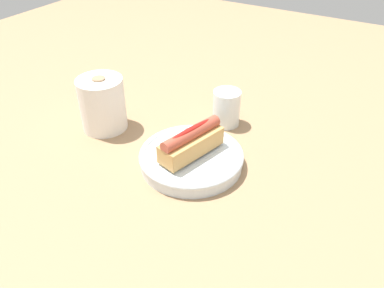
{
  "coord_description": "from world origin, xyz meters",
  "views": [
    {
      "loc": [
        -0.57,
        -0.36,
        0.53
      ],
      "look_at": [
        0.0,
        -0.02,
        0.05
      ],
      "focal_mm": 36.29,
      "sensor_mm": 36.0,
      "label": 1
    }
  ],
  "objects_px": {
    "hotdog_front": "(192,141)",
    "paper_towel_roll": "(102,104)",
    "serving_bowl": "(192,157)",
    "water_glass": "(226,109)"
  },
  "relations": [
    {
      "from": "hotdog_front",
      "to": "water_glass",
      "type": "height_order",
      "value": "hotdog_front"
    },
    {
      "from": "paper_towel_roll",
      "to": "water_glass",
      "type": "bearing_deg",
      "value": -56.5
    },
    {
      "from": "water_glass",
      "to": "paper_towel_roll",
      "type": "height_order",
      "value": "paper_towel_roll"
    },
    {
      "from": "hotdog_front",
      "to": "paper_towel_roll",
      "type": "height_order",
      "value": "paper_towel_roll"
    },
    {
      "from": "serving_bowl",
      "to": "paper_towel_roll",
      "type": "distance_m",
      "value": 0.27
    },
    {
      "from": "serving_bowl",
      "to": "hotdog_front",
      "type": "height_order",
      "value": "hotdog_front"
    },
    {
      "from": "serving_bowl",
      "to": "hotdog_front",
      "type": "bearing_deg",
      "value": -82.87
    },
    {
      "from": "serving_bowl",
      "to": "water_glass",
      "type": "distance_m",
      "value": 0.19
    },
    {
      "from": "serving_bowl",
      "to": "paper_towel_roll",
      "type": "xyz_separation_m",
      "value": [
        0.02,
        0.26,
        0.05
      ]
    },
    {
      "from": "hotdog_front",
      "to": "water_glass",
      "type": "distance_m",
      "value": 0.19
    }
  ]
}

